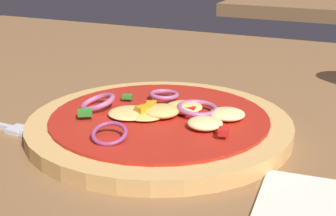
# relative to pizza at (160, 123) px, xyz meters

# --- Properties ---
(dining_table) EXTENTS (1.46, 1.08, 0.04)m
(dining_table) POSITION_rel_pizza_xyz_m (0.03, -0.00, -0.03)
(dining_table) COLOR brown
(dining_table) RESTS_ON ground
(pizza) EXTENTS (0.27, 0.27, 0.03)m
(pizza) POSITION_rel_pizza_xyz_m (0.00, 0.00, 0.00)
(pizza) COLOR tan
(pizza) RESTS_ON dining_table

